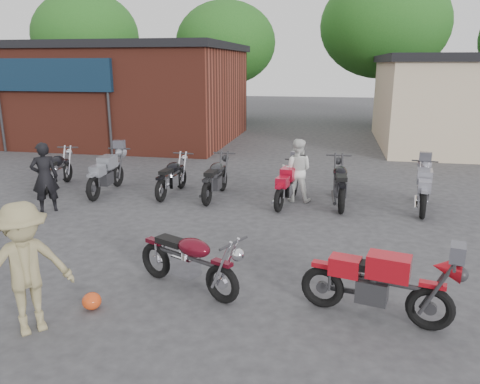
% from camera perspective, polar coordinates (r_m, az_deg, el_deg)
% --- Properties ---
extents(ground, '(90.00, 90.00, 0.00)m').
position_cam_1_polar(ground, '(7.37, -1.98, -12.14)').
color(ground, '#343436').
extents(brick_building, '(12.00, 8.00, 4.00)m').
position_cam_1_polar(brick_building, '(22.96, -16.33, 11.26)').
color(brick_building, maroon).
rests_on(brick_building, ground).
extents(tree_0, '(6.56, 6.56, 8.20)m').
position_cam_1_polar(tree_0, '(32.34, -18.10, 15.88)').
color(tree_0, '#154B14').
rests_on(tree_0, ground).
extents(tree_1, '(5.92, 5.92, 7.40)m').
position_cam_1_polar(tree_1, '(29.10, -1.72, 15.95)').
color(tree_1, '#154B14').
rests_on(tree_1, ground).
extents(tree_2, '(7.04, 7.04, 8.80)m').
position_cam_1_polar(tree_2, '(28.48, 17.03, 16.74)').
color(tree_2, '#154B14').
rests_on(tree_2, ground).
extents(vintage_motorcycle, '(2.01, 1.40, 1.11)m').
position_cam_1_polar(vintage_motorcycle, '(7.25, -6.28, -7.86)').
color(vintage_motorcycle, '#510A16').
rests_on(vintage_motorcycle, ground).
extents(sportbike, '(2.08, 1.10, 1.15)m').
position_cam_1_polar(sportbike, '(6.70, 16.51, -10.29)').
color(sportbike, '#B50F1A').
rests_on(sportbike, ground).
extents(helmet, '(0.34, 0.34, 0.25)m').
position_cam_1_polar(helmet, '(7.19, -17.62, -12.55)').
color(helmet, '#D44316').
rests_on(helmet, ground).
extents(person_dark, '(0.72, 0.68, 1.66)m').
position_cam_1_polar(person_dark, '(11.89, -22.71, 1.67)').
color(person_dark, black).
rests_on(person_dark, ground).
extents(person_light, '(0.81, 0.65, 1.60)m').
position_cam_1_polar(person_light, '(11.92, 6.94, 2.65)').
color(person_light, silver).
rests_on(person_light, ground).
extents(person_tan, '(1.26, 1.27, 1.76)m').
position_cam_1_polar(person_tan, '(6.62, -24.66, -8.51)').
color(person_tan, '#91865A').
rests_on(person_tan, ground).
extents(row_bike_0, '(0.90, 2.03, 1.14)m').
position_cam_1_polar(row_bike_0, '(14.14, -21.53, 2.72)').
color(row_bike_0, black).
rests_on(row_bike_0, ground).
extents(row_bike_1, '(0.75, 2.09, 1.20)m').
position_cam_1_polar(row_bike_1, '(13.12, -16.01, 2.42)').
color(row_bike_1, gray).
rests_on(row_bike_1, ground).
extents(row_bike_2, '(0.74, 1.93, 1.10)m').
position_cam_1_polar(row_bike_2, '(12.60, -8.31, 2.11)').
color(row_bike_2, black).
rests_on(row_bike_2, ground).
extents(row_bike_3, '(0.74, 2.02, 1.16)m').
position_cam_1_polar(row_bike_3, '(12.19, -3.01, 1.95)').
color(row_bike_3, black).
rests_on(row_bike_3, ground).
extents(row_bike_4, '(0.92, 1.96, 1.09)m').
position_cam_1_polar(row_bike_4, '(11.68, 5.78, 1.13)').
color(row_bike_4, '#AD0E26').
rests_on(row_bike_4, ground).
extents(row_bike_5, '(0.79, 2.11, 1.20)m').
position_cam_1_polar(row_bike_5, '(11.85, 12.10, 1.35)').
color(row_bike_5, black).
rests_on(row_bike_5, ground).
extents(row_bike_6, '(0.94, 2.06, 1.15)m').
position_cam_1_polar(row_bike_6, '(11.99, 21.49, 0.63)').
color(row_bike_6, gray).
rests_on(row_bike_6, ground).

